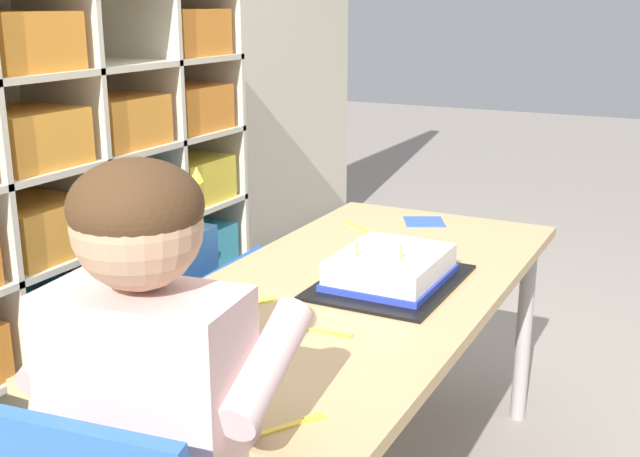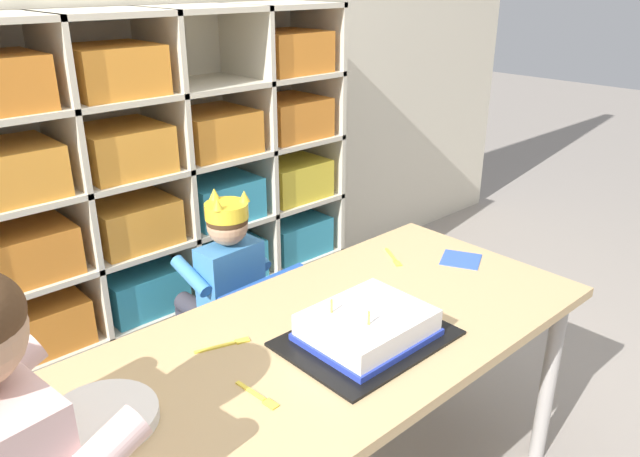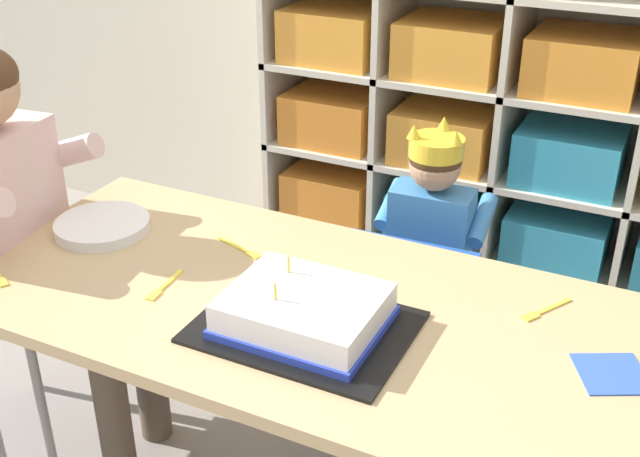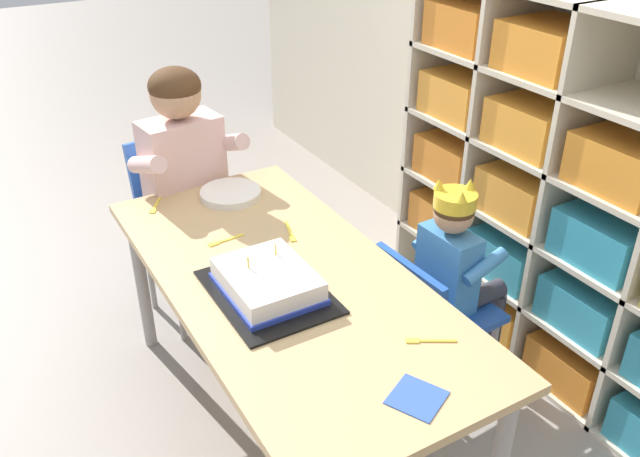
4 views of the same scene
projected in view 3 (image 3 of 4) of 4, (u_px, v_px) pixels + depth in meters
The scene contains 11 objects.
storage_cubby_shelf at pixel (513, 137), 2.40m from camera, with size 1.53×0.35×1.37m.
activity_table at pixel (302, 327), 1.67m from camera, with size 1.48×0.69×0.63m.
classroom_chair_blue at pixel (420, 296), 2.13m from camera, with size 0.38×0.34×0.60m.
child_with_crown at pixel (435, 230), 2.14m from camera, with size 0.30×0.31×0.84m.
adult_helper_seated at pixel (24, 216), 1.88m from camera, with size 0.45×0.43×1.08m.
birthday_cake_on_tray at pixel (304, 314), 1.54m from camera, with size 0.41×0.31×0.11m.
paper_plate_stack at pixel (102, 226), 1.91m from camera, with size 0.23×0.23×0.03m, color white.
paper_napkin_square at pixel (612, 374), 1.42m from camera, with size 0.12×0.12×0.00m, color #3356B7.
fork_scattered_mid_table at pixel (163, 287), 1.68m from camera, with size 0.02×0.13×0.00m.
fork_at_table_front_edge at pixel (241, 249), 1.83m from camera, with size 0.14×0.06×0.00m.
fork_near_cake_tray at pixel (544, 311), 1.60m from camera, with size 0.08×0.12×0.00m.
Camera 3 is at (0.64, -1.22, 1.52)m, focal length 44.58 mm.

